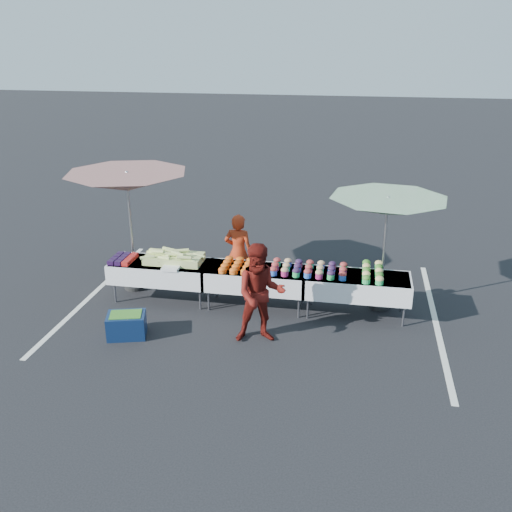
% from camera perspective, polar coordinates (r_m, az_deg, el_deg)
% --- Properties ---
extents(ground, '(80.00, 80.00, 0.00)m').
position_cam_1_polar(ground, '(10.56, 0.00, -5.07)').
color(ground, black).
extents(stripe_left, '(0.10, 5.00, 0.00)m').
position_cam_1_polar(stripe_left, '(11.52, -15.88, -3.58)').
color(stripe_left, silver).
rests_on(stripe_left, ground).
extents(stripe_right, '(0.10, 5.00, 0.00)m').
position_cam_1_polar(stripe_right, '(10.52, 17.51, -6.23)').
color(stripe_right, silver).
rests_on(stripe_right, ground).
extents(table_left, '(1.86, 0.81, 0.75)m').
position_cam_1_polar(table_left, '(10.76, -9.47, -1.44)').
color(table_left, white).
rests_on(table_left, ground).
extents(table_center, '(1.86, 0.81, 0.75)m').
position_cam_1_polar(table_center, '(10.31, 0.00, -2.16)').
color(table_center, white).
rests_on(table_center, ground).
extents(table_right, '(1.86, 0.81, 0.75)m').
position_cam_1_polar(table_right, '(10.17, 10.04, -2.86)').
color(table_right, white).
rests_on(table_right, ground).
extents(berry_punnets, '(0.40, 0.54, 0.08)m').
position_cam_1_polar(berry_punnets, '(10.89, -13.16, -0.27)').
color(berry_punnets, black).
rests_on(berry_punnets, table_left).
extents(corn_pile, '(1.16, 0.57, 0.26)m').
position_cam_1_polar(corn_pile, '(10.63, -8.26, -0.18)').
color(corn_pile, '#A5BA5F').
rests_on(corn_pile, table_left).
extents(plastic_bags, '(0.30, 0.25, 0.05)m').
position_cam_1_polar(plastic_bags, '(10.33, -8.51, -1.21)').
color(plastic_bags, white).
rests_on(plastic_bags, table_left).
extents(carrot_bowls, '(0.55, 0.69, 0.11)m').
position_cam_1_polar(carrot_bowls, '(10.29, -1.93, -0.93)').
color(carrot_bowls, '#D35B17').
rests_on(carrot_bowls, table_center).
extents(potato_cups, '(1.34, 0.58, 0.16)m').
position_cam_1_polar(potato_cups, '(10.10, 5.31, -1.25)').
color(potato_cups, blue).
rests_on(potato_cups, table_right).
extents(bean_baskets, '(0.36, 0.86, 0.15)m').
position_cam_1_polar(bean_baskets, '(10.16, 11.59, -1.54)').
color(bean_baskets, green).
rests_on(bean_baskets, table_right).
extents(vendor, '(0.59, 0.42, 1.53)m').
position_cam_1_polar(vendor, '(11.00, -1.76, 0.37)').
color(vendor, '#A12C12').
rests_on(vendor, ground).
extents(customer, '(0.93, 0.80, 1.67)m').
position_cam_1_polar(customer, '(9.09, 0.43, -3.80)').
color(customer, '#5C120D').
rests_on(customer, ground).
extents(umbrella_left, '(2.56, 2.56, 2.35)m').
position_cam_1_polar(umbrella_left, '(10.89, -12.75, 7.17)').
color(umbrella_left, black).
rests_on(umbrella_left, ground).
extents(umbrella_right, '(2.50, 2.50, 2.11)m').
position_cam_1_polar(umbrella_right, '(10.11, 13.04, 4.79)').
color(umbrella_right, black).
rests_on(umbrella_right, ground).
extents(storage_bin, '(0.72, 0.60, 0.41)m').
position_cam_1_polar(storage_bin, '(9.72, -12.82, -6.71)').
color(storage_bin, '#0D2145').
rests_on(storage_bin, ground).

